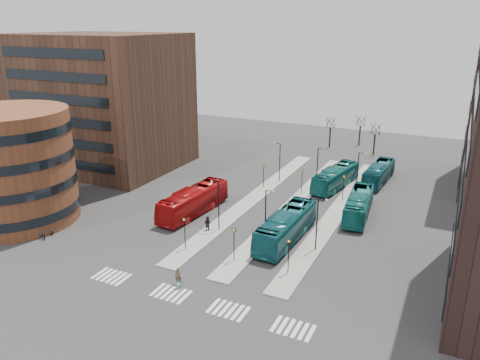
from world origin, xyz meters
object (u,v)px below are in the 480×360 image
at_px(commuter_c, 264,246).
at_px(teal_bus_a, 286,226).
at_px(suitcase, 178,286).
at_px(red_bus, 194,201).
at_px(teal_bus_c, 359,205).
at_px(bicycle_far, 42,234).
at_px(traveller, 178,276).
at_px(commuter_b, 263,243).
at_px(bicycle_near, 40,236).
at_px(teal_bus_b, 336,177).
at_px(teal_bus_d, 379,173).
at_px(bicycle_mid, 47,232).
at_px(commuter_a, 208,224).

bearing_deg(commuter_c, teal_bus_a, -165.33).
distance_m(suitcase, teal_bus_a, 15.21).
distance_m(red_bus, teal_bus_c, 21.34).
bearing_deg(bicycle_far, red_bus, -18.21).
height_order(teal_bus_a, traveller, teal_bus_a).
xyz_separation_m(commuter_b, bicycle_near, (-24.31, -8.82, -0.41)).
relative_size(suitcase, teal_bus_b, 0.04).
xyz_separation_m(teal_bus_b, commuter_b, (-1.90, -23.24, -0.80)).
bearing_deg(teal_bus_a, commuter_c, -103.18).
xyz_separation_m(teal_bus_c, traveller, (-11.96, -23.99, -0.72)).
height_order(red_bus, commuter_c, red_bus).
relative_size(teal_bus_c, bicycle_far, 6.57).
bearing_deg(teal_bus_c, commuter_b, -123.15).
bearing_deg(teal_bus_d, bicycle_far, -126.39).
xyz_separation_m(traveller, bicycle_near, (-19.76, 1.32, -0.44)).
height_order(teal_bus_c, bicycle_mid, teal_bus_c).
distance_m(commuter_a, bicycle_near, 19.39).
distance_m(suitcase, bicycle_near, 20.32).
distance_m(teal_bus_c, commuter_b, 15.72).
relative_size(teal_bus_d, commuter_a, 5.82).
xyz_separation_m(teal_bus_a, teal_bus_c, (5.95, 10.63, -0.18)).
height_order(teal_bus_d, bicycle_mid, teal_bus_d).
xyz_separation_m(commuter_b, commuter_c, (0.37, -0.79, 0.02)).
bearing_deg(commuter_a, suitcase, 104.71).
distance_m(teal_bus_a, traveller, 14.68).
bearing_deg(traveller, suitcase, -95.97).
bearing_deg(bicycle_near, commuter_c, -65.62).
relative_size(teal_bus_d, commuter_c, 6.54).
xyz_separation_m(teal_bus_a, bicycle_far, (-25.77, -11.74, -1.30)).
bearing_deg(bicycle_near, red_bus, -34.08).
bearing_deg(teal_bus_a, commuter_b, -112.29).
height_order(teal_bus_b, bicycle_far, teal_bus_b).
height_order(teal_bus_b, commuter_b, teal_bus_b).
bearing_deg(commuter_b, suitcase, 158.74).
xyz_separation_m(teal_bus_a, bicycle_mid, (-25.77, -10.95, -1.31)).
xyz_separation_m(teal_bus_a, commuter_b, (-1.46, -3.22, -0.94)).
distance_m(teal_bus_b, teal_bus_c, 10.89).
relative_size(suitcase, teal_bus_d, 0.05).
xyz_separation_m(suitcase, teal_bus_a, (5.55, 14.09, 1.50)).
bearing_deg(teal_bus_c, bicycle_far, -149.80).
bearing_deg(suitcase, teal_bus_b, 91.40).
distance_m(commuter_b, bicycle_mid, 25.51).
relative_size(red_bus, bicycle_far, 7.24).
xyz_separation_m(traveller, bicycle_far, (-19.76, 1.62, -0.40)).
height_order(red_bus, traveller, red_bus).
height_order(commuter_b, bicycle_far, commuter_b).
relative_size(traveller, commuter_a, 0.91).
bearing_deg(teal_bus_a, bicycle_near, -152.88).
relative_size(teal_bus_b, teal_bus_d, 1.07).
bearing_deg(commuter_a, bicycle_near, 29.82).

